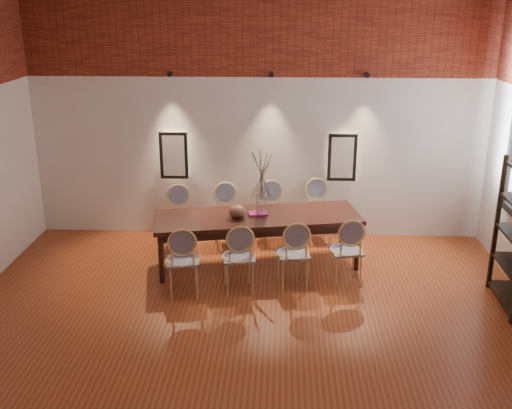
{
  "coord_description": "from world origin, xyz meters",
  "views": [
    {
      "loc": [
        0.39,
        -5.52,
        3.63
      ],
      "look_at": [
        0.05,
        1.89,
        1.05
      ],
      "focal_mm": 42.0,
      "sensor_mm": 36.0,
      "label": 1
    }
  ],
  "objects_px": {
    "chair_near_b": "(238,257)",
    "chair_far_c": "(273,215)",
    "chair_far_d": "(318,212)",
    "chair_far_b": "(227,217)",
    "chair_near_c": "(293,254)",
    "chair_far_a": "(179,220)",
    "vase": "(261,205)",
    "book": "(258,214)",
    "chair_near_d": "(346,250)",
    "bowl": "(237,212)",
    "chair_near_a": "(183,260)",
    "dining_table": "(257,240)"
  },
  "relations": [
    {
      "from": "chair_far_a",
      "to": "vase",
      "type": "distance_m",
      "value": 1.42
    },
    {
      "from": "chair_far_b",
      "to": "book",
      "type": "bearing_deg",
      "value": 117.31
    },
    {
      "from": "chair_near_a",
      "to": "chair_far_b",
      "type": "bearing_deg",
      "value": 64.21
    },
    {
      "from": "vase",
      "to": "book",
      "type": "distance_m",
      "value": 0.14
    },
    {
      "from": "chair_near_b",
      "to": "chair_far_c",
      "type": "xyz_separation_m",
      "value": [
        0.41,
        1.59,
        0.0
      ]
    },
    {
      "from": "chair_near_b",
      "to": "chair_far_c",
      "type": "relative_size",
      "value": 1.0
    },
    {
      "from": "chair_near_d",
      "to": "vase",
      "type": "bearing_deg",
      "value": 143.93
    },
    {
      "from": "chair_far_b",
      "to": "chair_near_d",
      "type": "bearing_deg",
      "value": 134.02
    },
    {
      "from": "chair_near_b",
      "to": "book",
      "type": "bearing_deg",
      "value": 64.29
    },
    {
      "from": "chair_far_b",
      "to": "chair_far_c",
      "type": "xyz_separation_m",
      "value": [
        0.7,
        0.14,
        0.0
      ]
    },
    {
      "from": "chair_far_b",
      "to": "chair_far_c",
      "type": "relative_size",
      "value": 1.0
    },
    {
      "from": "chair_far_a",
      "to": "chair_far_b",
      "type": "bearing_deg",
      "value": 180.0
    },
    {
      "from": "chair_far_a",
      "to": "chair_far_c",
      "type": "height_order",
      "value": "same"
    },
    {
      "from": "chair_near_a",
      "to": "chair_near_d",
      "type": "height_order",
      "value": "same"
    },
    {
      "from": "chair_far_a",
      "to": "book",
      "type": "height_order",
      "value": "chair_far_a"
    },
    {
      "from": "chair_near_a",
      "to": "chair_far_d",
      "type": "distance_m",
      "value": 2.6
    },
    {
      "from": "vase",
      "to": "book",
      "type": "height_order",
      "value": "vase"
    },
    {
      "from": "chair_near_b",
      "to": "chair_far_a",
      "type": "distance_m",
      "value": 1.64
    },
    {
      "from": "chair_near_d",
      "to": "chair_far_d",
      "type": "relative_size",
      "value": 1.0
    },
    {
      "from": "chair_near_a",
      "to": "chair_far_c",
      "type": "distance_m",
      "value": 2.06
    },
    {
      "from": "chair_far_d",
      "to": "chair_far_c",
      "type": "bearing_deg",
      "value": 0.0
    },
    {
      "from": "chair_near_d",
      "to": "bowl",
      "type": "distance_m",
      "value": 1.57
    },
    {
      "from": "chair_far_b",
      "to": "chair_far_c",
      "type": "bearing_deg",
      "value": 180.0
    },
    {
      "from": "chair_near_d",
      "to": "vase",
      "type": "distance_m",
      "value": 1.33
    },
    {
      "from": "chair_near_c",
      "to": "chair_far_a",
      "type": "bearing_deg",
      "value": 134.02
    },
    {
      "from": "chair_near_b",
      "to": "chair_far_a",
      "type": "xyz_separation_m",
      "value": [
        -0.99,
        1.31,
        0.0
      ]
    },
    {
      "from": "bowl",
      "to": "book",
      "type": "height_order",
      "value": "bowl"
    },
    {
      "from": "chair_near_c",
      "to": "chair_near_d",
      "type": "relative_size",
      "value": 1.0
    },
    {
      "from": "chair_near_d",
      "to": "chair_far_a",
      "type": "xyz_separation_m",
      "value": [
        -2.39,
        1.04,
        0.0
      ]
    },
    {
      "from": "chair_far_c",
      "to": "chair_far_d",
      "type": "height_order",
      "value": "same"
    },
    {
      "from": "chair_far_a",
      "to": "chair_far_d",
      "type": "relative_size",
      "value": 1.0
    },
    {
      "from": "chair_near_b",
      "to": "bowl",
      "type": "xyz_separation_m",
      "value": [
        -0.06,
        0.69,
        0.37
      ]
    },
    {
      "from": "chair_far_c",
      "to": "book",
      "type": "height_order",
      "value": "chair_far_c"
    },
    {
      "from": "chair_near_a",
      "to": "chair_near_c",
      "type": "bearing_deg",
      "value": 0.0
    },
    {
      "from": "chair_far_c",
      "to": "bowl",
      "type": "bearing_deg",
      "value": 50.83
    },
    {
      "from": "chair_near_a",
      "to": "chair_near_d",
      "type": "relative_size",
      "value": 1.0
    },
    {
      "from": "chair_near_a",
      "to": "bowl",
      "type": "relative_size",
      "value": 3.92
    },
    {
      "from": "dining_table",
      "to": "chair_near_a",
      "type": "height_order",
      "value": "chair_near_a"
    },
    {
      "from": "vase",
      "to": "bowl",
      "type": "height_order",
      "value": "vase"
    },
    {
      "from": "chair_far_a",
      "to": "chair_far_c",
      "type": "distance_m",
      "value": 1.43
    },
    {
      "from": "chair_far_a",
      "to": "chair_near_d",
      "type": "bearing_deg",
      "value": 145.4
    },
    {
      "from": "chair_near_b",
      "to": "book",
      "type": "distance_m",
      "value": 0.9
    },
    {
      "from": "bowl",
      "to": "chair_near_b",
      "type": "bearing_deg",
      "value": -84.73
    },
    {
      "from": "chair_near_b",
      "to": "chair_far_b",
      "type": "height_order",
      "value": "same"
    },
    {
      "from": "chair_far_b",
      "to": "bowl",
      "type": "relative_size",
      "value": 3.92
    },
    {
      "from": "chair_far_d",
      "to": "book",
      "type": "bearing_deg",
      "value": 33.94
    },
    {
      "from": "dining_table",
      "to": "bowl",
      "type": "bearing_deg",
      "value": -170.08
    },
    {
      "from": "chair_far_b",
      "to": "chair_far_c",
      "type": "distance_m",
      "value": 0.71
    },
    {
      "from": "chair_near_c",
      "to": "chair_far_b",
      "type": "distance_m",
      "value": 1.64
    },
    {
      "from": "vase",
      "to": "chair_near_d",
      "type": "bearing_deg",
      "value": -24.9
    }
  ]
}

